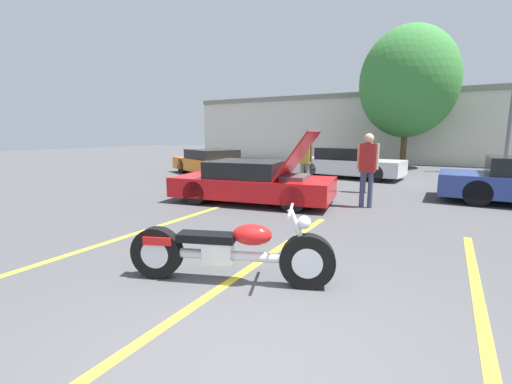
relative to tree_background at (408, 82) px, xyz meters
name	(u,v)px	position (x,y,z in m)	size (l,w,h in m)	color
ground_plane	(251,367)	(0.91, -18.42, -4.54)	(80.00, 80.00, 0.00)	#474749
parking_stripe_foreground	(126,236)	(-2.81, -16.50, -4.53)	(0.12, 5.84, 0.01)	yellow
parking_stripe_middle	(256,264)	(-0.12, -16.50, -4.53)	(0.12, 5.84, 0.01)	yellow
parking_stripe_back	(480,311)	(2.57, -16.50, -4.53)	(0.12, 5.84, 0.01)	yellow
far_building	(428,125)	(0.91, 3.86, -2.20)	(32.00, 4.20, 4.40)	beige
tree_background	(408,82)	(0.00, 0.00, 0.00)	(5.05, 5.05, 7.45)	brown
motorcycle	(229,251)	(-0.13, -17.18, -4.14)	(2.47, 1.10, 0.97)	black
show_car_hood_open	(254,182)	(-2.34, -12.65, -3.99)	(4.45, 2.48, 1.90)	red
parked_car_mid_left_row	(347,163)	(-1.54, -6.09, -3.95)	(4.54, 2.20, 1.25)	silver
parked_car_left_row	(213,163)	(-6.97, -8.13, -3.98)	(5.11, 3.74, 1.13)	orange
spectator_near_motorcycle	(368,162)	(0.02, -9.59, -3.57)	(0.52, 0.21, 1.63)	gray
spectator_by_show_car	(305,158)	(-2.09, -9.53, -3.54)	(0.52, 0.22, 1.68)	gray
spectator_midground	(368,163)	(0.44, -11.83, -3.43)	(0.52, 0.24, 1.84)	#38476B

